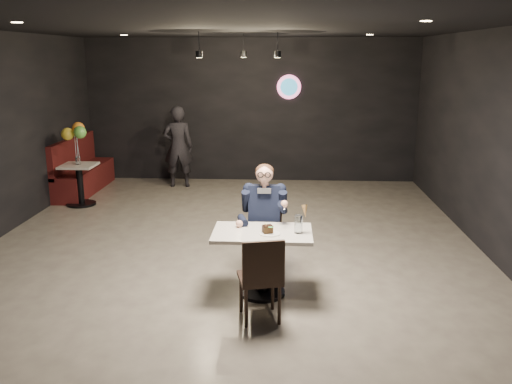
# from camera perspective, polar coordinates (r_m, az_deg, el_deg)

# --- Properties ---
(floor) EXTENTS (9.00, 9.00, 0.00)m
(floor) POSITION_cam_1_polar(r_m,az_deg,el_deg) (7.55, -2.74, -6.35)
(floor) COLOR gray
(floor) RESTS_ON ground
(wall_sign) EXTENTS (0.50, 0.06, 0.50)m
(wall_sign) POSITION_cam_1_polar(r_m,az_deg,el_deg) (11.51, 3.49, 10.98)
(wall_sign) COLOR pink
(wall_sign) RESTS_ON floor
(pendant_lights) EXTENTS (1.40, 1.20, 0.36)m
(pendant_lights) POSITION_cam_1_polar(r_m,az_deg,el_deg) (9.06, -1.63, 15.68)
(pendant_lights) COLOR black
(pendant_lights) RESTS_ON floor
(main_table) EXTENTS (1.10, 0.70, 0.75)m
(main_table) POSITION_cam_1_polar(r_m,az_deg,el_deg) (6.15, 0.67, -7.48)
(main_table) COLOR silver
(main_table) RESTS_ON floor
(chair_far) EXTENTS (0.42, 0.46, 0.92)m
(chair_far) POSITION_cam_1_polar(r_m,az_deg,el_deg) (6.64, 0.88, -5.04)
(chair_far) COLOR black
(chair_far) RESTS_ON floor
(chair_near) EXTENTS (0.51, 0.54, 0.92)m
(chair_near) POSITION_cam_1_polar(r_m,az_deg,el_deg) (5.58, 0.41, -8.89)
(chair_near) COLOR black
(chair_near) RESTS_ON floor
(seated_man) EXTENTS (0.60, 0.80, 1.44)m
(seated_man) POSITION_cam_1_polar(r_m,az_deg,el_deg) (6.56, 0.89, -2.90)
(seated_man) COLOR black
(seated_man) RESTS_ON floor
(dessert_plate) EXTENTS (0.23, 0.23, 0.01)m
(dessert_plate) POSITION_cam_1_polar(r_m,az_deg,el_deg) (5.94, 1.45, -4.39)
(dessert_plate) COLOR white
(dessert_plate) RESTS_ON main_table
(cake_slice) EXTENTS (0.13, 0.12, 0.08)m
(cake_slice) POSITION_cam_1_polar(r_m,az_deg,el_deg) (5.94, 1.22, -3.96)
(cake_slice) COLOR black
(cake_slice) RESTS_ON dessert_plate
(mint_leaf) EXTENTS (0.06, 0.04, 0.01)m
(mint_leaf) POSITION_cam_1_polar(r_m,az_deg,el_deg) (5.88, 1.55, -3.72)
(mint_leaf) COLOR green
(mint_leaf) RESTS_ON cake_slice
(sundae_glass) EXTENTS (0.09, 0.09, 0.20)m
(sundae_glass) POSITION_cam_1_polar(r_m,az_deg,el_deg) (5.97, 4.50, -3.39)
(sundae_glass) COLOR silver
(sundae_glass) RESTS_ON main_table
(wafer_cone) EXTENTS (0.08, 0.08, 0.14)m
(wafer_cone) POSITION_cam_1_polar(r_m,az_deg,el_deg) (5.92, 5.17, -2.02)
(wafer_cone) COLOR tan
(wafer_cone) RESTS_ON sundae_glass
(booth_bench) EXTENTS (0.53, 2.14, 1.07)m
(booth_bench) POSITION_cam_1_polar(r_m,az_deg,el_deg) (11.25, -17.73, 2.72)
(booth_bench) COLOR #41100D
(booth_bench) RESTS_ON floor
(side_table) EXTENTS (0.59, 0.59, 0.74)m
(side_table) POSITION_cam_1_polar(r_m,az_deg,el_deg) (10.27, -18.03, 0.69)
(side_table) COLOR silver
(side_table) RESTS_ON floor
(balloon_vase) EXTENTS (0.09, 0.09, 0.14)m
(balloon_vase) POSITION_cam_1_polar(r_m,az_deg,el_deg) (10.18, -18.22, 3.15)
(balloon_vase) COLOR silver
(balloon_vase) RESTS_ON side_table
(balloon_bunch) EXTENTS (0.40, 0.40, 0.66)m
(balloon_bunch) POSITION_cam_1_polar(r_m,az_deg,el_deg) (10.11, -18.40, 5.45)
(balloon_bunch) COLOR yellow
(balloon_bunch) RESTS_ON balloon_vase
(passerby) EXTENTS (0.65, 0.46, 1.66)m
(passerby) POSITION_cam_1_polar(r_m,az_deg,el_deg) (11.20, -8.20, 4.74)
(passerby) COLOR black
(passerby) RESTS_ON floor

